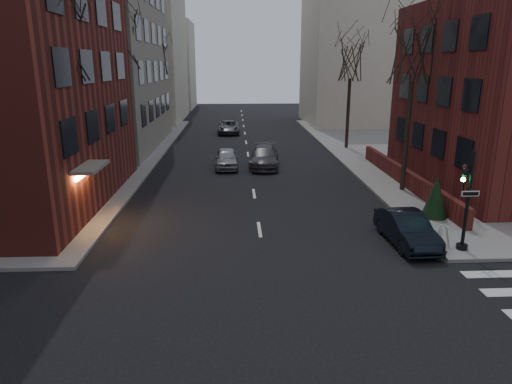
# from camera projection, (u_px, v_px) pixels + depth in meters

# --- Properties ---
(low_wall_right) EXTENTS (0.35, 16.00, 1.00)m
(low_wall_right) POSITION_uv_depth(u_px,v_px,m) (405.00, 177.00, 27.89)
(low_wall_right) COLOR maroon
(low_wall_right) RESTS_ON sidewalk_far_right
(building_distant_la) EXTENTS (14.00, 16.00, 18.00)m
(building_distant_la) POSITION_uv_depth(u_px,v_px,m) (127.00, 50.00, 59.14)
(building_distant_la) COLOR beige
(building_distant_la) RESTS_ON ground
(building_distant_ra) EXTENTS (14.00, 14.00, 16.00)m
(building_distant_ra) POSITION_uv_depth(u_px,v_px,m) (365.00, 58.00, 55.95)
(building_distant_ra) COLOR beige
(building_distant_ra) RESTS_ON ground
(building_distant_lb) EXTENTS (10.00, 12.00, 14.00)m
(building_distant_lb) POSITION_uv_depth(u_px,v_px,m) (163.00, 65.00, 76.12)
(building_distant_lb) COLOR beige
(building_distant_lb) RESTS_ON ground
(traffic_signal) EXTENTS (0.76, 0.44, 4.00)m
(traffic_signal) POSITION_uv_depth(u_px,v_px,m) (465.00, 207.00, 17.87)
(traffic_signal) COLOR black
(traffic_signal) RESTS_ON sidewalk_far_right
(tree_left_a) EXTENTS (4.18, 4.18, 10.26)m
(tree_left_a) POSITION_uv_depth(u_px,v_px,m) (59.00, 37.00, 20.15)
(tree_left_a) COLOR #2D231C
(tree_left_a) RESTS_ON sidewalk_far_left
(tree_left_b) EXTENTS (4.40, 4.40, 10.80)m
(tree_left_b) POSITION_uv_depth(u_px,v_px,m) (122.00, 40.00, 31.57)
(tree_left_b) COLOR #2D231C
(tree_left_b) RESTS_ON sidewalk_far_left
(tree_left_c) EXTENTS (3.96, 3.96, 9.72)m
(tree_left_c) POSITION_uv_depth(u_px,v_px,m) (156.00, 56.00, 45.27)
(tree_left_c) COLOR #2D231C
(tree_left_c) RESTS_ON sidewalk_far_left
(tree_right_a) EXTENTS (3.96, 3.96, 9.72)m
(tree_right_a) POSITION_uv_depth(u_px,v_px,m) (414.00, 50.00, 24.90)
(tree_right_a) COLOR #2D231C
(tree_right_a) RESTS_ON sidewalk_far_right
(tree_right_b) EXTENTS (3.74, 3.74, 9.18)m
(tree_right_b) POSITION_uv_depth(u_px,v_px,m) (351.00, 60.00, 38.48)
(tree_right_b) COLOR #2D231C
(tree_right_b) RESTS_ON sidewalk_far_right
(streetlamp_near) EXTENTS (0.36, 0.36, 6.28)m
(streetlamp_near) POSITION_uv_depth(u_px,v_px,m) (123.00, 114.00, 29.02)
(streetlamp_near) COLOR black
(streetlamp_near) RESTS_ON sidewalk_far_left
(streetlamp_far) EXTENTS (0.36, 0.36, 6.28)m
(streetlamp_far) POSITION_uv_depth(u_px,v_px,m) (167.00, 94.00, 48.25)
(streetlamp_far) COLOR black
(streetlamp_far) RESTS_ON sidewalk_far_left
(parked_sedan) EXTENTS (1.66, 4.20, 1.36)m
(parked_sedan) POSITION_uv_depth(u_px,v_px,m) (407.00, 229.00, 19.09)
(parked_sedan) COLOR black
(parked_sedan) RESTS_ON ground
(car_lane_silver) EXTENTS (1.72, 4.13, 1.40)m
(car_lane_silver) POSITION_uv_depth(u_px,v_px,m) (226.00, 158.00, 33.11)
(car_lane_silver) COLOR gray
(car_lane_silver) RESTS_ON ground
(car_lane_gray) EXTENTS (2.55, 5.28, 1.48)m
(car_lane_gray) POSITION_uv_depth(u_px,v_px,m) (264.00, 157.00, 33.40)
(car_lane_gray) COLOR #3E3E43
(car_lane_gray) RESTS_ON ground
(car_lane_far) EXTENTS (2.35, 4.98, 1.38)m
(car_lane_far) POSITION_uv_depth(u_px,v_px,m) (229.00, 127.00, 49.42)
(car_lane_far) COLOR #46464B
(car_lane_far) RESTS_ON ground
(sandwich_board) EXTENTS (0.54, 0.66, 0.92)m
(sandwich_board) POSITION_uv_depth(u_px,v_px,m) (443.00, 236.00, 18.42)
(sandwich_board) COLOR silver
(sandwich_board) RESTS_ON sidewalk_far_right
(evergreen_shrub) EXTENTS (1.28, 1.28, 2.03)m
(evergreen_shrub) POSITION_uv_depth(u_px,v_px,m) (436.00, 197.00, 21.91)
(evergreen_shrub) COLOR black
(evergreen_shrub) RESTS_ON sidewalk_far_right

